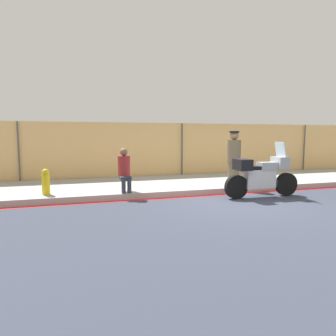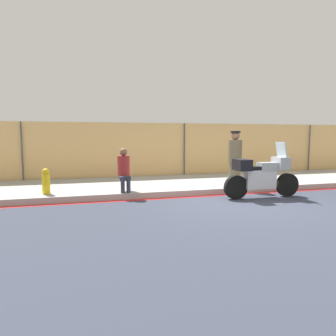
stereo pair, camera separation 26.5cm
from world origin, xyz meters
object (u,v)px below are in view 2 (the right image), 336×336
motorcycle (262,175)px  officer_standing (235,157)px  fire_hydrant (46,181)px  person_seated_on_curb (124,168)px

motorcycle → officer_standing: (-0.05, 1.46, 0.40)m
officer_standing → fire_hydrant: (-5.64, -0.23, -0.52)m
fire_hydrant → person_seated_on_curb: bearing=-3.1°
person_seated_on_curb → fire_hydrant: (-2.05, 0.11, -0.32)m
motorcycle → person_seated_on_curb: bearing=163.8°
motorcycle → person_seated_on_curb: (-3.64, 1.12, 0.20)m
officer_standing → fire_hydrant: bearing=-177.6°
motorcycle → fire_hydrant: bearing=168.7°
officer_standing → fire_hydrant: size_ratio=2.48×
officer_standing → person_seated_on_curb: (-3.59, -0.34, -0.20)m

